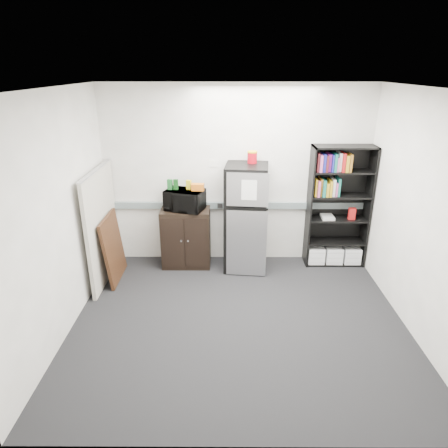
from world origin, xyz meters
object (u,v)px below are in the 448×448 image
cabinet (186,237)px  refrigerator (246,218)px  bookshelf (338,208)px  microwave (185,200)px  cubicle_partition (102,226)px

cabinet → refrigerator: bearing=-5.1°
bookshelf → refrigerator: 1.40m
cabinet → microwave: bearing=-90.0°
cubicle_partition → refrigerator: cubicle_partition is taller
cabinet → cubicle_partition: bearing=-159.6°
bookshelf → refrigerator: bookshelf is taller
cabinet → refrigerator: (0.90, -0.08, 0.35)m
bookshelf → cubicle_partition: bearing=-171.9°
refrigerator → cabinet: bearing=-178.9°
bookshelf → cabinet: 2.34m
refrigerator → microwave: bearing=-177.9°
bookshelf → cubicle_partition: 3.46m
cubicle_partition → microwave: 1.23m
cabinet → microwave: 0.61m
cubicle_partition → microwave: bearing=19.7°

